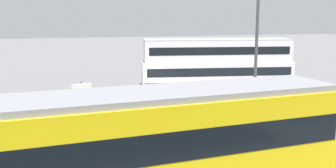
% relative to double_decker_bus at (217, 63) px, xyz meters
% --- Properties ---
extents(ground_plane, '(160.00, 160.00, 0.00)m').
position_rel_double_decker_bus_xyz_m(ground_plane, '(5.78, 1.64, -2.00)').
color(ground_plane, slate).
extents(double_decker_bus, '(12.06, 4.59, 3.91)m').
position_rel_double_decker_bus_xyz_m(double_decker_bus, '(0.00, 0.00, 0.00)').
color(double_decker_bus, white).
rests_on(double_decker_bus, ground).
extents(tram_yellow, '(16.01, 3.66, 3.39)m').
position_rel_double_decker_bus_xyz_m(tram_yellow, '(11.21, 16.50, -0.24)').
color(tram_yellow, yellow).
rests_on(tram_yellow, ground).
extents(pedestrian_near_railing, '(0.33, 0.36, 1.63)m').
position_rel_double_decker_bus_xyz_m(pedestrian_near_railing, '(10.60, 6.10, -1.07)').
color(pedestrian_near_railing, '#4C3F2D').
rests_on(pedestrian_near_railing, ground).
extents(pedestrian_crossing, '(0.44, 0.44, 1.61)m').
position_rel_double_decker_bus_xyz_m(pedestrian_crossing, '(6.97, 8.54, -1.08)').
color(pedestrian_crossing, black).
rests_on(pedestrian_crossing, ground).
extents(pedestrian_railing, '(8.36, 0.71, 1.08)m').
position_rel_double_decker_bus_xyz_m(pedestrian_railing, '(6.02, 6.90, -1.26)').
color(pedestrian_railing, gray).
rests_on(pedestrian_railing, ground).
extents(info_sign, '(1.06, 0.28, 2.30)m').
position_rel_double_decker_bus_xyz_m(info_sign, '(11.05, 7.43, -0.42)').
color(info_sign, slate).
rests_on(info_sign, ground).
extents(street_lamp, '(0.36, 0.36, 7.29)m').
position_rel_double_decker_bus_xyz_m(street_lamp, '(2.27, 9.85, 2.23)').
color(street_lamp, '#4C4C51').
rests_on(street_lamp, ground).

